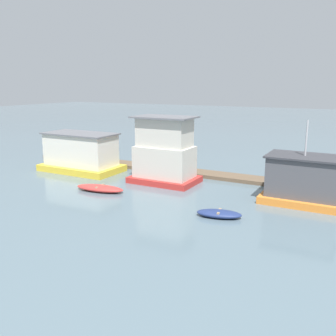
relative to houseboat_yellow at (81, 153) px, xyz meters
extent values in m
plane|color=slate|center=(9.28, 0.27, -1.61)|extent=(200.00, 200.00, 0.00)
cube|color=brown|center=(9.28, 3.60, -1.46)|extent=(33.80, 1.97, 0.30)
cube|color=gold|center=(0.00, 0.00, -1.33)|extent=(7.23, 3.93, 0.57)
cube|color=silver|center=(0.00, 0.00, 0.33)|extent=(6.26, 2.96, 2.76)
cube|color=slate|center=(0.00, 0.00, 1.77)|extent=(6.56, 3.26, 0.12)
cube|color=red|center=(8.53, 0.08, -1.38)|extent=(5.19, 3.43, 0.46)
cube|color=beige|center=(8.53, 0.08, 0.07)|extent=(4.43, 2.67, 2.44)
cube|color=beige|center=(8.53, 0.08, 2.40)|extent=(4.01, 2.25, 2.22)
cube|color=slate|center=(8.53, 0.08, 3.57)|extent=(4.73, 2.97, 0.12)
cube|color=orange|center=(19.06, -0.16, -1.38)|extent=(5.13, 3.51, 0.48)
cube|color=#4C4C51|center=(19.06, -0.16, 0.15)|extent=(4.40, 2.77, 2.57)
cube|color=#38383D|center=(19.06, -0.16, 1.49)|extent=(4.70, 3.07, 0.12)
cylinder|color=#B2B2B7|center=(19.05, -0.16, 2.69)|extent=(0.12, 0.12, 2.29)
ellipsoid|color=red|center=(5.63, -4.48, -1.38)|extent=(3.91, 1.75, 0.46)
cube|color=#997F60|center=(5.63, -4.48, -1.22)|extent=(0.30, 1.07, 0.08)
ellipsoid|color=navy|center=(15.26, -5.45, -1.40)|extent=(2.85, 1.72, 0.43)
cube|color=#997F60|center=(15.26, -5.45, -1.25)|extent=(0.37, 0.98, 0.08)
camera|label=1|loc=(22.56, -25.27, 6.10)|focal=40.00mm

